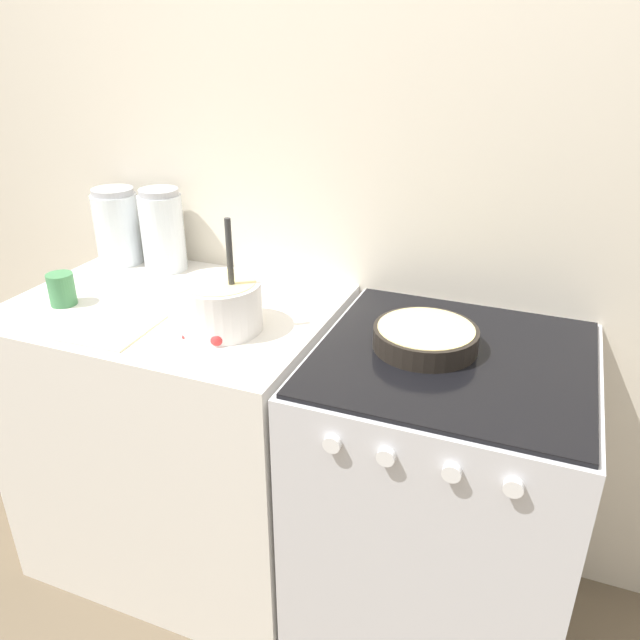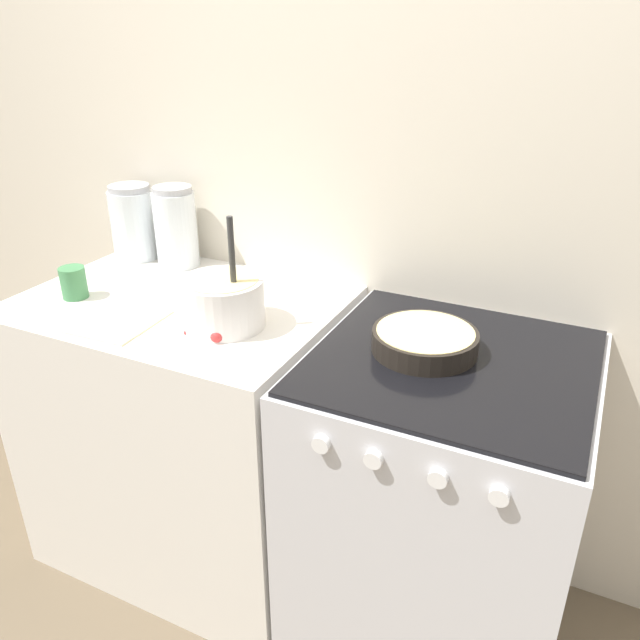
{
  "view_description": "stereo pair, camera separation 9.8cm",
  "coord_description": "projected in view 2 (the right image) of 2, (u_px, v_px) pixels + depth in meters",
  "views": [
    {
      "loc": [
        0.55,
        -1.03,
        1.66
      ],
      "look_at": [
        0.02,
        0.3,
        0.97
      ],
      "focal_mm": 35.0,
      "sensor_mm": 36.0,
      "label": 1
    },
    {
      "loc": [
        0.64,
        -0.99,
        1.66
      ],
      "look_at": [
        0.02,
        0.3,
        0.97
      ],
      "focal_mm": 35.0,
      "sensor_mm": 36.0,
      "label": 2
    }
  ],
  "objects": [
    {
      "name": "countertop_cabinet",
      "position": [
        192.0,
        430.0,
        2.03
      ],
      "size": [
        0.92,
        0.67,
        0.92
      ],
      "color": "silver",
      "rests_on": "ground_plane"
    },
    {
      "name": "storage_jar_middle",
      "position": [
        176.0,
        232.0,
        2.05
      ],
      "size": [
        0.14,
        0.14,
        0.27
      ],
      "color": "silver",
      "rests_on": "countertop_cabinet"
    },
    {
      "name": "storage_jar_left",
      "position": [
        134.0,
        227.0,
        2.12
      ],
      "size": [
        0.15,
        0.15,
        0.25
      ],
      "color": "silver",
      "rests_on": "countertop_cabinet"
    },
    {
      "name": "stove",
      "position": [
        437.0,
        506.0,
        1.71
      ],
      "size": [
        0.68,
        0.69,
        0.92
      ],
      "color": "silver",
      "rests_on": "ground_plane"
    },
    {
      "name": "mixing_bowl",
      "position": [
        223.0,
        299.0,
        1.64
      ],
      "size": [
        0.22,
        0.22,
        0.31
      ],
      "color": "white",
      "rests_on": "countertop_cabinet"
    },
    {
      "name": "baking_pan",
      "position": [
        425.0,
        340.0,
        1.53
      ],
      "size": [
        0.26,
        0.26,
        0.06
      ],
      "color": "black",
      "rests_on": "stove"
    },
    {
      "name": "recipe_page",
      "position": [
        119.0,
        321.0,
        1.69
      ],
      "size": [
        0.21,
        0.23,
        0.01
      ],
      "color": "beige",
      "rests_on": "countertop_cabinet"
    },
    {
      "name": "tin_can",
      "position": [
        74.0,
        283.0,
        1.83
      ],
      "size": [
        0.07,
        0.07,
        0.09
      ],
      "color": "#3F7F4C",
      "rests_on": "countertop_cabinet"
    },
    {
      "name": "measuring_spoon",
      "position": [
        213.0,
        336.0,
        1.59
      ],
      "size": [
        0.12,
        0.04,
        0.04
      ],
      "color": "red",
      "rests_on": "countertop_cabinet"
    },
    {
      "name": "wall_back",
      "position": [
        373.0,
        195.0,
        1.82
      ],
      "size": [
        4.85,
        0.05,
        2.4
      ],
      "color": "beige",
      "rests_on": "ground_plane"
    }
  ]
}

